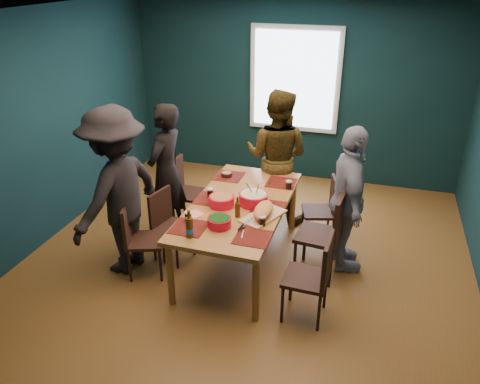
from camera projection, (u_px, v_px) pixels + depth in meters
The scene contains 26 objects.
room at pixel (256, 139), 5.12m from camera, with size 5.01×5.01×2.71m.
dining_table at pixel (239, 209), 5.13m from camera, with size 1.02×2.00×0.75m.
chair_left_far at pixel (184, 187), 6.00m from camera, with size 0.40×0.40×0.89m.
chair_left_mid at pixel (167, 220), 5.32m from camera, with size 0.45×0.45×0.82m.
chair_left_near at pixel (137, 234), 5.01m from camera, with size 0.49×0.49×0.85m.
chair_right_far at pixel (326, 206), 5.62m from camera, with size 0.46×0.46×0.83m.
chair_right_mid at pixel (328, 229), 4.93m from camera, with size 0.50×0.50×1.00m.
chair_right_near at pixel (315, 272), 4.34m from camera, with size 0.42×0.42×0.90m.
person_far_left at pixel (166, 172), 5.63m from camera, with size 0.62×0.40×1.69m, color black.
person_back at pixel (277, 157), 6.00m from camera, with size 0.85×0.66×1.74m, color black.
person_right at pixel (348, 201), 4.98m from camera, with size 0.97×0.40×1.65m, color silver.
person_near_left at pixel (117, 192), 4.93m from camera, with size 1.20×0.69×1.86m, color black.
bowl_salad at pixel (222, 200), 5.02m from camera, with size 0.27×0.27×0.11m.
bowl_dumpling at pixel (253, 198), 5.05m from camera, with size 0.31×0.31×0.29m.
bowl_herbs at pixel (219, 222), 4.62m from camera, with size 0.24×0.24×0.10m.
cutting_board at pixel (263, 212), 4.79m from camera, with size 0.44×0.65×0.14m.
small_bowl at pixel (227, 174), 5.71m from camera, with size 0.14×0.14×0.06m.
beer_bottle_a at pixel (189, 227), 4.43m from camera, with size 0.08×0.08×0.28m.
beer_bottle_b at pixel (238, 209), 4.79m from camera, with size 0.06×0.06×0.22m.
cola_glass_a at pixel (188, 216), 4.73m from camera, with size 0.07×0.07×0.10m.
cola_glass_b at pixel (262, 220), 4.64m from camera, with size 0.08×0.08×0.10m.
cola_glass_c at pixel (289, 184), 5.39m from camera, with size 0.07×0.07×0.10m.
cola_glass_d at pixel (210, 192), 5.21m from camera, with size 0.07×0.07×0.10m.
napkin_a at pixel (269, 205), 5.05m from camera, with size 0.12×0.12×0.00m, color #FF806B.
napkin_b at pixel (194, 214), 4.87m from camera, with size 0.16×0.16×0.00m, color #FF806B.
napkin_c at pixel (252, 239), 4.43m from camera, with size 0.13×0.13×0.00m, color #FF806B.
Camera 1 is at (1.22, -4.43, 3.11)m, focal length 35.00 mm.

